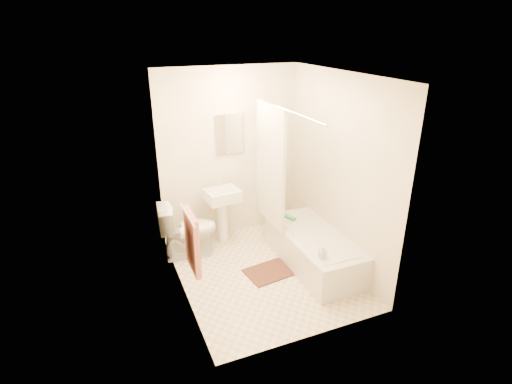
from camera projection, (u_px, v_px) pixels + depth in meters
name	position (u px, v px, depth m)	size (l,w,h in m)	color
floor	(264.00, 272.00, 5.01)	(2.40, 2.40, 0.00)	beige
ceiling	(265.00, 75.00, 4.08)	(2.40, 2.40, 0.00)	white
wall_back	(230.00, 155.00, 5.57)	(2.00, 0.02, 2.40)	beige
wall_left	(177.00, 197.00, 4.19)	(0.02, 2.40, 2.40)	beige
wall_right	(339.00, 172.00, 4.90)	(0.02, 2.40, 2.40)	beige
mirror	(230.00, 134.00, 5.43)	(0.40, 0.03, 0.55)	white
curtain_rod	(286.00, 110.00, 4.43)	(0.03, 0.03, 1.70)	silver
shower_curtain	(270.00, 166.00, 5.07)	(0.04, 0.80, 1.55)	silver
towel_bar	(187.00, 215.00, 4.03)	(0.02, 0.02, 0.60)	silver
towel	(192.00, 242.00, 4.16)	(0.06, 0.45, 0.66)	#CC7266
toilet_paper	(185.00, 233.00, 4.51)	(0.12, 0.12, 0.11)	white
toilet	(188.00, 230.00, 5.26)	(0.42, 0.76, 0.74)	silver
sink	(223.00, 214.00, 5.57)	(0.44, 0.36, 0.87)	white
bathtub	(313.00, 249.00, 5.10)	(0.67, 1.54, 0.43)	silver
bath_mat	(269.00, 272.00, 5.00)	(0.56, 0.42, 0.02)	#4C2B1C
soap_bottle	(322.00, 252.00, 4.48)	(0.08, 0.08, 0.17)	white
scrub_brush	(289.00, 217.00, 5.42)	(0.06, 0.21, 0.04)	#2DA368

